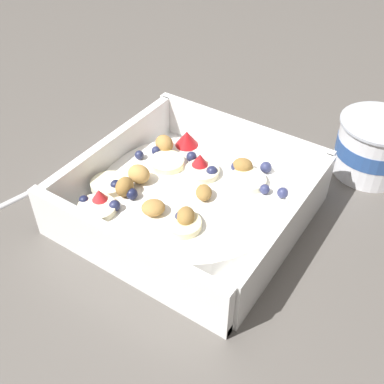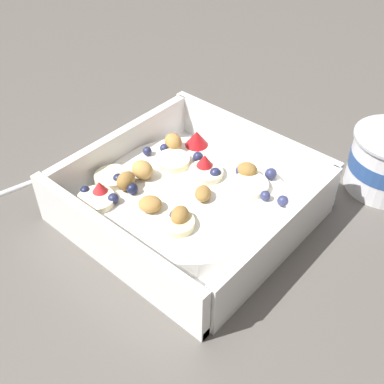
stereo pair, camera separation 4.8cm
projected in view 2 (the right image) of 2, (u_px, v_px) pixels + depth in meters
ground_plane at (191, 211)px, 0.50m from camera, size 2.40×2.40×0.00m
fruit_bowl at (190, 199)px, 0.49m from camera, size 0.22×0.22×0.06m
spoon at (74, 164)px, 0.56m from camera, size 0.06×0.17×0.01m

